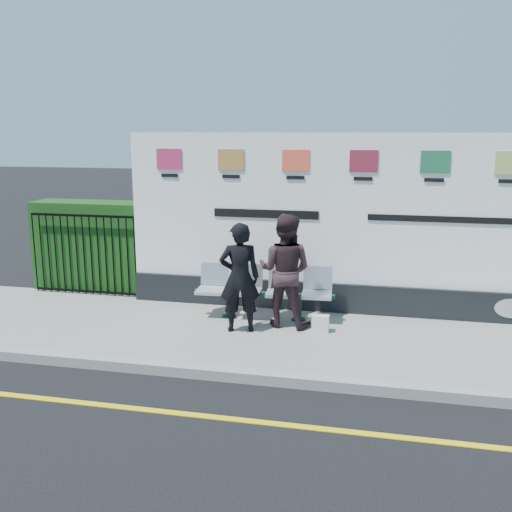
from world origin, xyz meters
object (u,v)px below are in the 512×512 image
Objects in this scene: bench at (264,305)px; woman_right at (285,271)px; billboard at (361,237)px; woman_left at (240,277)px.

woman_right reaches higher than bench.
woman_right is (-1.12, -0.94, -0.41)m from billboard.
bench is 0.91m from woman_left.
billboard is 1.97m from bench.
bench is 0.80m from woman_right.
woman_right is at bearing -165.10° from woman_left.
billboard is at bearing -131.15° from woman_right.
woman_right is at bearing -139.83° from billboard.
billboard reaches higher than bench.
billboard is 3.62× the size of bench.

